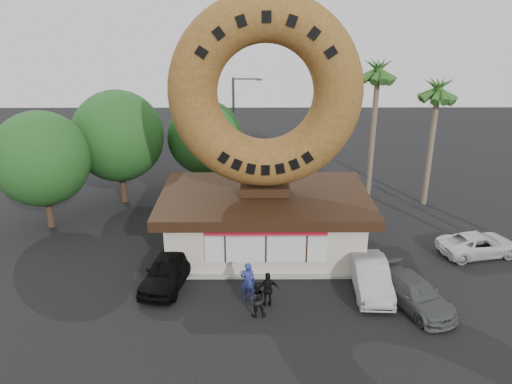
{
  "coord_description": "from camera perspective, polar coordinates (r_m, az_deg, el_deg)",
  "views": [
    {
      "loc": [
        -0.61,
        -18.87,
        13.02
      ],
      "look_at": [
        -0.48,
        4.0,
        4.16
      ],
      "focal_mm": 35.0,
      "sensor_mm": 36.0,
      "label": 1
    }
  ],
  "objects": [
    {
      "name": "giant_donut",
      "position": [
        25.25,
        1.08,
        11.25
      ],
      "size": [
        9.74,
        2.48,
        9.74
      ],
      "primitive_type": "torus",
      "rotation": [
        1.57,
        0.0,
        0.0
      ],
      "color": "olive",
      "rests_on": "donut_shop"
    },
    {
      "name": "person_right",
      "position": [
        22.84,
        1.38,
        -11.07
      ],
      "size": [
        1.03,
        0.56,
        1.68
      ],
      "primitive_type": "imported",
      "rotation": [
        0.0,
        0.0,
        3.3
      ],
      "color": "black",
      "rests_on": "ground"
    },
    {
      "name": "car_silver",
      "position": [
        24.59,
        12.97,
        -9.39
      ],
      "size": [
        1.75,
        4.53,
        1.47
      ],
      "primitive_type": "imported",
      "rotation": [
        0.0,
        0.0,
        -0.04
      ],
      "color": "#9B9B9F",
      "rests_on": "ground"
    },
    {
      "name": "person_left",
      "position": [
        23.23,
        -0.93,
        -10.16
      ],
      "size": [
        0.69,
        0.46,
        1.89
      ],
      "primitive_type": "imported",
      "rotation": [
        0.0,
        0.0,
        3.16
      ],
      "color": "navy",
      "rests_on": "ground"
    },
    {
      "name": "palm_far",
      "position": [
        33.9,
        20.06,
        10.52
      ],
      "size": [
        2.6,
        2.6,
        8.75
      ],
      "color": "#726651",
      "rests_on": "ground"
    },
    {
      "name": "donut_shop",
      "position": [
        27.29,
        0.99,
        -3.19
      ],
      "size": [
        11.2,
        7.2,
        3.8
      ],
      "color": "#BDB5A1",
      "rests_on": "ground"
    },
    {
      "name": "street_lamp",
      "position": [
        35.92,
        -2.32,
        7.4
      ],
      "size": [
        2.11,
        0.2,
        8.0
      ],
      "color": "#59595E",
      "rests_on": "ground"
    },
    {
      "name": "car_grey",
      "position": [
        24.02,
        17.67,
        -10.96
      ],
      "size": [
        3.35,
        4.82,
        1.29
      ],
      "primitive_type": "imported",
      "rotation": [
        0.0,
        0.0,
        0.38
      ],
      "color": "#505254",
      "rests_on": "ground"
    },
    {
      "name": "car_black",
      "position": [
        24.83,
        -10.02,
        -8.77
      ],
      "size": [
        2.64,
        4.75,
        1.53
      ],
      "primitive_type": "imported",
      "rotation": [
        0.0,
        0.0,
        -0.2
      ],
      "color": "black",
      "rests_on": "ground"
    },
    {
      "name": "ground",
      "position": [
        22.93,
        1.29,
        -13.43
      ],
      "size": [
        90.0,
        90.0,
        0.0
      ],
      "primitive_type": "plane",
      "color": "black",
      "rests_on": "ground"
    },
    {
      "name": "tree_far",
      "position": [
        31.71,
        -23.35,
        3.5
      ],
      "size": [
        5.6,
        5.6,
        7.14
      ],
      "color": "#473321",
      "rests_on": "ground"
    },
    {
      "name": "car_white",
      "position": [
        29.75,
        24.09,
        -5.48
      ],
      "size": [
        4.69,
        2.82,
        1.22
      ],
      "primitive_type": "imported",
      "rotation": [
        0.0,
        0.0,
        1.76
      ],
      "color": "silver",
      "rests_on": "ground"
    },
    {
      "name": "person_center",
      "position": [
        22.17,
        0.07,
        -12.16
      ],
      "size": [
        0.9,
        0.75,
        1.67
      ],
      "primitive_type": "imported",
      "rotation": [
        0.0,
        0.0,
        3.3
      ],
      "color": "black",
      "rests_on": "ground"
    },
    {
      "name": "palm_near",
      "position": [
        34.17,
        13.76,
        12.83
      ],
      "size": [
        2.6,
        2.6,
        9.75
      ],
      "color": "#726651",
      "rests_on": "ground"
    },
    {
      "name": "tree_mid",
      "position": [
        35.21,
        -5.87,
        6.25
      ],
      "size": [
        5.2,
        5.2,
        6.63
      ],
      "color": "#473321",
      "rests_on": "ground"
    },
    {
      "name": "tree_west",
      "position": [
        34.13,
        -15.5,
        6.19
      ],
      "size": [
        6.0,
        6.0,
        7.65
      ],
      "color": "#473321",
      "rests_on": "ground"
    }
  ]
}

